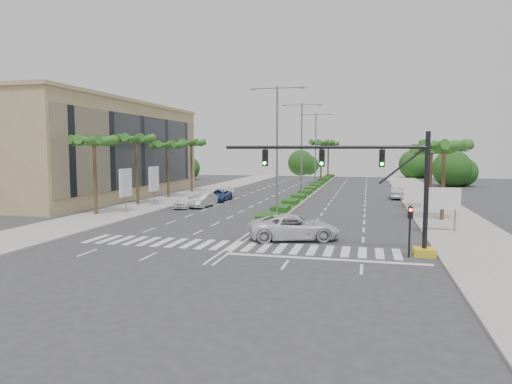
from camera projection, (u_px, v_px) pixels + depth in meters
ground at (234, 246)px, 29.22m from camera, size 160.00×160.00×0.00m
footpath_right at (440, 212)px, 44.95m from camera, size 6.00×120.00×0.15m
footpath_left at (157, 203)px, 52.16m from camera, size 6.00×120.00×0.15m
median at (314, 188)px, 72.73m from camera, size 2.20×75.00×0.20m
median_grass at (314, 187)px, 72.72m from camera, size 1.80×75.00×0.04m
building at (101, 151)px, 59.99m from camera, size 12.00×36.00×12.00m
signal_gantry at (386, 196)px, 26.70m from camera, size 12.60×1.20×7.20m
pedestrian_signal at (410, 222)px, 25.86m from camera, size 0.28×0.36×3.00m
direction_sign at (441, 200)px, 33.52m from camera, size 2.70×0.11×3.40m
billboard_near at (126, 183)px, 44.00m from camera, size 0.18×2.10×4.35m
billboard_far at (154, 179)px, 49.80m from camera, size 0.18×2.10×4.35m
palm_left_near at (94, 144)px, 42.20m from camera, size 4.57×4.68×7.55m
palm_left_mid at (136, 141)px, 49.90m from camera, size 4.57×4.68×7.95m
palm_left_far at (168, 147)px, 57.69m from camera, size 4.57×4.68×7.35m
palm_left_end at (191, 145)px, 65.39m from camera, size 4.57×4.68×7.75m
palm_right_near at (444, 149)px, 38.75m from camera, size 4.57×4.68×7.05m
palm_right_far at (432, 152)px, 46.52m from camera, size 4.57×4.68×6.75m
palm_median_a at (321, 144)px, 81.76m from camera, size 4.57×4.68×8.05m
palm_median_b at (328, 145)px, 96.26m from camera, size 4.57×4.68×8.05m
streetlight_near at (277, 143)px, 42.14m from camera, size 5.10×0.25×12.00m
streetlight_mid at (302, 145)px, 57.61m from camera, size 5.10×0.25×12.00m
streetlight_far at (316, 146)px, 73.09m from camera, size 5.10×0.25×12.00m
car_parked_a at (185, 202)px, 48.32m from camera, size 1.85×4.06×1.35m
car_parked_b at (202, 200)px, 49.09m from camera, size 1.97×4.66×1.50m
car_parked_c at (219, 195)px, 55.03m from camera, size 2.43×5.03×1.38m
car_parked_d at (223, 193)px, 58.09m from camera, size 2.18×5.04×1.44m
car_crossing at (294, 227)px, 31.22m from camera, size 6.78×4.62×1.72m
car_right at (397, 193)px, 57.41m from camera, size 1.57×4.46×1.47m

